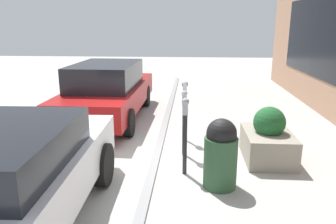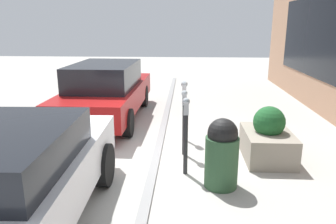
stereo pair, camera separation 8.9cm
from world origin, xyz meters
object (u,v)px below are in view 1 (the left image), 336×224
Objects in this scene: parked_car_front at (7,177)px; trash_bin at (221,153)px; parking_meter_nearest at (185,127)px; parking_meter_second at (184,115)px; parked_car_middle at (108,90)px; planter_box at (268,140)px; parking_meter_middle at (185,99)px.

trash_bin is at bearing -64.87° from parked_car_front.
trash_bin is (-0.43, -0.58, -0.29)m from parking_meter_nearest.
parking_meter_nearest is at bearing -177.72° from parking_meter_second.
parking_meter_second is at bearing -39.97° from parked_car_front.
parked_car_middle is (2.46, 2.15, -0.03)m from parking_meter_second.
parking_meter_second reaches higher than planter_box.
parking_meter_middle is (1.77, 0.05, 0.09)m from parking_meter_nearest.
parking_meter_middle is 0.29× the size of parked_car_middle.
parking_meter_middle is 2.66m from parked_car_middle.
parking_meter_middle is 1.07× the size of planter_box.
parking_meter_second is 1.70m from planter_box.
parking_meter_nearest is 0.78m from trash_bin.
parking_meter_middle is at bearing 0.64° from parking_meter_second.
parked_car_middle reaches higher than trash_bin.
parking_meter_nearest is at bearing -51.62° from parked_car_front.
parking_meter_nearest is 1.04× the size of parking_meter_second.
parking_meter_middle is at bearing 15.90° from trash_bin.
parking_meter_nearest is 0.88m from parking_meter_second.
parked_car_middle is at bearing 41.16° from parking_meter_second.
parking_meter_nearest is at bearing -178.54° from parking_meter_middle.
parking_meter_middle is 2.01m from planter_box.
parking_meter_middle is at bearing -125.25° from parked_car_middle.
planter_box is (0.76, -1.60, -0.46)m from parking_meter_nearest.
trash_bin reaches higher than planter_box.
planter_box is 4.60m from parked_car_middle.
parked_car_front is at bearing 130.16° from parking_meter_nearest.
trash_bin is at bearing -164.10° from parking_meter_middle.
parked_car_middle is (1.57, 2.14, -0.14)m from parking_meter_middle.
parking_meter_second is 0.90m from parking_meter_middle.
parking_meter_second is at bearing 2.28° from parking_meter_nearest.
parked_car_front is at bearing 149.51° from parking_meter_middle.
parking_meter_second is 3.45m from parked_car_front.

